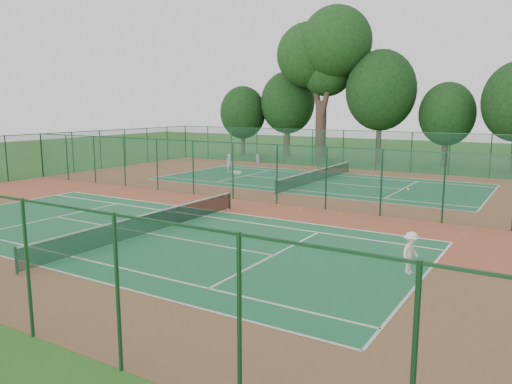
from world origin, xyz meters
TOP-DOWN VIEW (x-y plane):
  - ground at (0.00, 0.00)m, footprint 120.00×120.00m
  - red_pad at (0.00, 0.00)m, footprint 40.00×36.00m
  - court_near at (0.00, -9.00)m, footprint 23.77×10.97m
  - court_far at (0.00, 9.00)m, footprint 23.77×10.97m
  - fence_north at (0.00, 18.00)m, footprint 40.00×0.09m
  - fence_west at (-20.00, 0.00)m, footprint 0.09×36.00m
  - fence_divider at (0.00, 0.00)m, footprint 40.00×0.09m
  - tennis_net_near at (0.00, -9.00)m, footprint 0.10×12.90m
  - tennis_net_far at (0.00, 9.00)m, footprint 0.10×12.90m
  - player_near at (11.38, -8.37)m, footprint 0.70×1.02m
  - player_far at (-8.72, 10.01)m, footprint 0.52×0.66m
  - trash_bin at (-10.21, 17.35)m, footprint 0.53×0.53m
  - bench at (-2.79, 16.90)m, footprint 1.65×1.04m
  - kit_bag at (-7.57, 9.55)m, footprint 0.75×0.38m
  - stray_ball_a at (5.85, -0.71)m, footprint 0.07×0.07m
  - stray_ball_b at (3.51, -0.94)m, footprint 0.07×0.07m
  - stray_ball_c at (1.84, -0.34)m, footprint 0.07×0.07m
  - big_tree at (-5.75, 22.80)m, footprint 10.00×7.32m
  - evergreen_row at (0.50, 24.25)m, footprint 39.00×5.00m

SIDE VIEW (x-z plane):
  - ground at x=0.00m, z-range 0.00..0.00m
  - evergreen_row at x=0.50m, z-range -6.00..6.00m
  - red_pad at x=0.00m, z-range 0.00..0.01m
  - court_near at x=0.00m, z-range 0.01..0.02m
  - court_far at x=0.00m, z-range 0.01..0.02m
  - stray_ball_a at x=5.85m, z-range 0.01..0.08m
  - stray_ball_c at x=1.84m, z-range 0.01..0.08m
  - stray_ball_b at x=3.51m, z-range 0.01..0.08m
  - kit_bag at x=-7.57m, z-range 0.01..0.28m
  - trash_bin at x=-10.21m, z-range 0.01..0.93m
  - bench at x=-2.79m, z-range 0.03..1.01m
  - tennis_net_near at x=0.00m, z-range 0.06..1.03m
  - tennis_net_far at x=0.00m, z-range 0.06..1.03m
  - player_near at x=11.38m, z-range 0.02..1.48m
  - player_far at x=-8.72m, z-range 0.02..1.61m
  - fence_west at x=-20.00m, z-range 0.01..3.51m
  - fence_north at x=0.00m, z-range 0.01..3.51m
  - fence_divider at x=0.00m, z-range 0.01..3.51m
  - big_tree at x=-5.75m, z-range 3.20..18.56m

